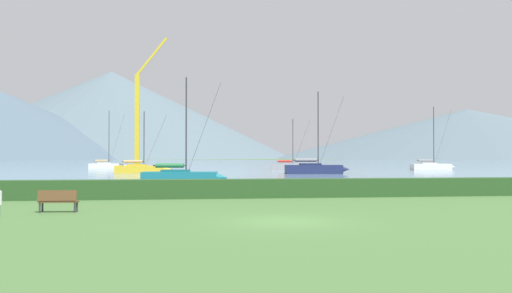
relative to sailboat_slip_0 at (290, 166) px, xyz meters
The scene contains 15 objects.
ground_plane 69.02m from the sailboat_slip_0, 101.09° to the right, with size 1000.00×1000.00×0.00m, color #477038.
harbor_water 70.53m from the sailboat_slip_0, 100.85° to the left, with size 320.00×246.00×0.00m, color slate.
hedge_line 58.26m from the sailboat_slip_0, 103.17° to the right, with size 80.00×1.20×1.07m, color #284C23.
sailboat_slip_0 is the anchor object (origin of this frame).
sailboat_slip_1 34.16m from the sailboat_slip_0, 157.92° to the left, with size 6.85×2.04×10.59m.
sailboat_slip_3 18.59m from the sailboat_slip_0, 91.21° to the right, with size 8.60×2.99×10.82m.
sailboat_slip_5 44.18m from the sailboat_slip_0, 113.24° to the right, with size 7.48×2.93×9.18m.
sailboat_slip_7 26.77m from the sailboat_slip_0, 150.39° to the right, with size 7.56×2.41×8.41m.
sailboat_slip_9 23.45m from the sailboat_slip_0, ahead, with size 7.47×2.63×10.52m.
park_bench_near_path 67.26m from the sailboat_slip_0, 109.34° to the right, with size 1.64×0.59×0.95m.
dock_crane 26.97m from the sailboat_slip_0, 166.78° to the left, with size 6.07×2.00×22.83m.
distant_hill_west_ridge 297.13m from the sailboat_slip_0, 116.88° to the left, with size 201.09×201.09×42.62m, color #4C6070.
distant_hill_central_peak 331.97m from the sailboat_slip_0, 56.35° to the left, with size 283.51×283.51×35.91m, color slate.
distant_hill_east_ridge 354.61m from the sailboat_slip_0, 102.71° to the left, with size 286.52×286.52×68.87m, color slate.
distant_hill_far_shoulder 343.84m from the sailboat_slip_0, 109.75° to the left, with size 265.25×265.25×42.13m, color #425666.
Camera 1 is at (-3.50, -19.18, 2.42)m, focal length 37.35 mm.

